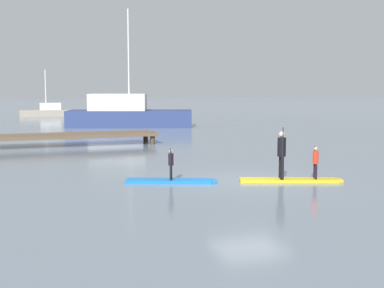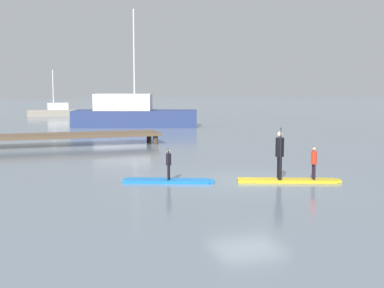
{
  "view_description": "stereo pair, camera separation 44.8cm",
  "coord_description": "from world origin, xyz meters",
  "px_view_note": "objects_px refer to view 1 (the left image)",
  "views": [
    {
      "loc": [
        -7.91,
        -16.42,
        3.32
      ],
      "look_at": [
        -0.76,
        3.95,
        0.9
      ],
      "focal_mm": 48.97,
      "sensor_mm": 36.0,
      "label": 1
    },
    {
      "loc": [
        -7.49,
        -16.56,
        3.32
      ],
      "look_at": [
        -0.76,
        3.95,
        0.9
      ],
      "focal_mm": 48.97,
      "sensor_mm": 36.0,
      "label": 2
    }
  ],
  "objects_px": {
    "paddler_child_solo": "(171,163)",
    "fishing_boat_white_large": "(127,114)",
    "paddleboard_far": "(290,180)",
    "motor_boat_small_navy": "(46,111)",
    "paddleboard_near": "(171,181)",
    "paddler_child_front": "(315,161)",
    "paddler_adult": "(282,152)"
  },
  "relations": [
    {
      "from": "paddler_child_solo",
      "to": "fishing_boat_white_large",
      "type": "bearing_deg",
      "value": 81.21
    },
    {
      "from": "paddleboard_far",
      "to": "motor_boat_small_navy",
      "type": "height_order",
      "value": "motor_boat_small_navy"
    },
    {
      "from": "paddler_child_solo",
      "to": "paddleboard_near",
      "type": "bearing_deg",
      "value": 66.58
    },
    {
      "from": "paddler_child_front",
      "to": "motor_boat_small_navy",
      "type": "relative_size",
      "value": 0.21
    },
    {
      "from": "paddleboard_near",
      "to": "paddler_child_front",
      "type": "xyz_separation_m",
      "value": [
        4.77,
        -1.51,
        0.68
      ]
    },
    {
      "from": "paddleboard_near",
      "to": "fishing_boat_white_large",
      "type": "bearing_deg",
      "value": 81.22
    },
    {
      "from": "paddleboard_far",
      "to": "paddler_child_front",
      "type": "relative_size",
      "value": 3.14
    },
    {
      "from": "paddler_adult",
      "to": "paddler_child_solo",
      "type": "bearing_deg",
      "value": 163.0
    },
    {
      "from": "paddler_child_front",
      "to": "fishing_boat_white_large",
      "type": "distance_m",
      "value": 25.93
    },
    {
      "from": "paddler_child_front",
      "to": "paddleboard_near",
      "type": "bearing_deg",
      "value": 162.4
    },
    {
      "from": "paddleboard_near",
      "to": "paddleboard_far",
      "type": "height_order",
      "value": "same"
    },
    {
      "from": "paddler_child_front",
      "to": "motor_boat_small_navy",
      "type": "xyz_separation_m",
      "value": [
        -6.15,
        42.98,
        -0.19
      ]
    },
    {
      "from": "paddleboard_far",
      "to": "paddler_child_solo",
      "type": "bearing_deg",
      "value": 162.87
    },
    {
      "from": "paddler_adult",
      "to": "motor_boat_small_navy",
      "type": "distance_m",
      "value": 42.9
    },
    {
      "from": "paddler_child_front",
      "to": "fishing_boat_white_large",
      "type": "bearing_deg",
      "value": 92.2
    },
    {
      "from": "paddleboard_far",
      "to": "paddler_adult",
      "type": "height_order",
      "value": "paddler_adult"
    },
    {
      "from": "paddler_child_solo",
      "to": "paddleboard_far",
      "type": "distance_m",
      "value": 4.2
    },
    {
      "from": "paddler_adult",
      "to": "paddler_child_front",
      "type": "relative_size",
      "value": 1.61
    },
    {
      "from": "paddler_adult",
      "to": "fishing_boat_white_large",
      "type": "distance_m",
      "value": 25.53
    },
    {
      "from": "paddleboard_near",
      "to": "paddler_child_solo",
      "type": "relative_size",
      "value": 2.86
    },
    {
      "from": "paddler_child_front",
      "to": "paddleboard_far",
      "type": "bearing_deg",
      "value": 161.01
    },
    {
      "from": "paddleboard_far",
      "to": "paddler_child_front",
      "type": "distance_m",
      "value": 1.09
    },
    {
      "from": "paddler_child_front",
      "to": "motor_boat_small_navy",
      "type": "distance_m",
      "value": 43.42
    },
    {
      "from": "paddleboard_far",
      "to": "motor_boat_small_navy",
      "type": "xyz_separation_m",
      "value": [
        -5.34,
        42.71,
        0.49
      ]
    },
    {
      "from": "paddleboard_near",
      "to": "fishing_boat_white_large",
      "type": "xyz_separation_m",
      "value": [
        3.77,
        24.4,
        0.98
      ]
    },
    {
      "from": "paddler_child_solo",
      "to": "motor_boat_small_navy",
      "type": "relative_size",
      "value": 0.21
    },
    {
      "from": "paddleboard_far",
      "to": "motor_boat_small_navy",
      "type": "bearing_deg",
      "value": 97.13
    },
    {
      "from": "paddler_adult",
      "to": "paddler_child_front",
      "type": "bearing_deg",
      "value": -18.89
    },
    {
      "from": "fishing_boat_white_large",
      "to": "paddleboard_near",
      "type": "bearing_deg",
      "value": -98.78
    },
    {
      "from": "paddler_child_front",
      "to": "paddler_child_solo",
      "type": "bearing_deg",
      "value": 162.56
    },
    {
      "from": "paddler_child_solo",
      "to": "motor_boat_small_navy",
      "type": "xyz_separation_m",
      "value": [
        -1.38,
        41.49,
        -0.14
      ]
    },
    {
      "from": "paddleboard_far",
      "to": "paddler_child_front",
      "type": "height_order",
      "value": "paddler_child_front"
    }
  ]
}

